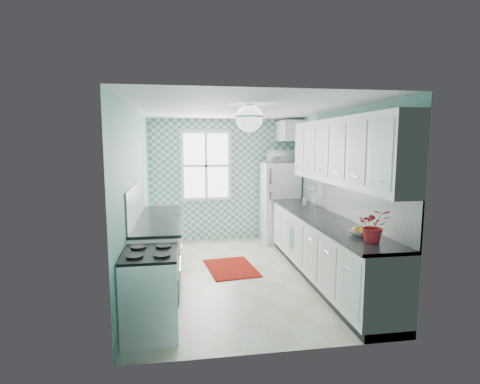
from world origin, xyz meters
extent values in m
cube|color=beige|center=(0.00, 0.00, -0.01)|extent=(3.00, 4.40, 0.02)
cube|color=white|center=(0.00, 0.00, 2.51)|extent=(3.00, 4.40, 0.02)
cube|color=#6EAFA7|center=(0.00, 2.21, 1.25)|extent=(3.00, 0.02, 2.50)
cube|color=#6EAFA7|center=(0.00, -2.21, 1.25)|extent=(3.00, 0.02, 2.50)
cube|color=#6EAFA7|center=(-1.51, 0.00, 1.25)|extent=(0.02, 4.40, 2.50)
cube|color=#6EAFA7|center=(1.51, 0.00, 1.25)|extent=(0.02, 4.40, 2.50)
cube|color=#579E88|center=(0.00, 2.19, 1.25)|extent=(3.00, 0.01, 2.50)
cube|color=white|center=(-0.35, 2.17, 1.55)|extent=(1.04, 0.05, 1.44)
cube|color=white|center=(-0.35, 2.15, 1.55)|extent=(0.90, 0.02, 1.30)
cube|color=white|center=(1.49, -0.40, 1.20)|extent=(0.02, 3.60, 0.51)
cube|color=white|center=(-1.49, -0.07, 1.20)|extent=(0.02, 2.15, 0.51)
cube|color=white|center=(1.33, -0.60, 1.90)|extent=(0.33, 3.20, 0.90)
cube|color=white|center=(1.30, 1.83, 2.25)|extent=(0.40, 0.74, 0.40)
cylinder|color=silver|center=(0.00, -0.80, 2.48)|extent=(0.14, 0.14, 0.04)
cylinder|color=silver|center=(0.00, -0.80, 2.41)|extent=(0.02, 0.02, 0.12)
sphere|color=white|center=(0.00, -0.80, 2.32)|extent=(0.34, 0.34, 0.34)
cube|color=white|center=(1.20, -0.40, 0.45)|extent=(0.60, 3.60, 0.90)
cube|color=black|center=(1.19, -0.40, 0.92)|extent=(0.63, 3.60, 0.04)
cube|color=white|center=(-1.20, -0.07, 0.45)|extent=(0.60, 2.15, 0.90)
cube|color=black|center=(-1.19, -0.07, 0.92)|extent=(0.63, 2.15, 0.04)
cube|color=silver|center=(1.11, 1.81, 0.81)|extent=(0.71, 0.67, 1.62)
cube|color=silver|center=(1.11, 1.47, 1.18)|extent=(0.69, 0.01, 0.02)
cube|color=silver|center=(0.83, 1.45, 1.38)|extent=(0.03, 0.03, 0.30)
cube|color=silver|center=(0.83, 1.45, 0.81)|extent=(0.03, 0.03, 0.54)
cube|color=white|center=(-1.20, -1.60, 0.44)|extent=(0.57, 0.72, 0.85)
cube|color=black|center=(-1.20, -1.60, 0.87)|extent=(0.57, 0.72, 0.03)
cube|color=black|center=(-0.91, -1.60, 0.49)|extent=(0.01, 0.47, 0.28)
cube|color=silver|center=(1.20, 0.44, 0.92)|extent=(0.50, 0.42, 0.12)
cylinder|color=silver|center=(1.38, 0.44, 1.12)|extent=(0.02, 0.02, 0.30)
torus|color=silver|center=(1.31, 0.44, 1.31)|extent=(0.16, 0.02, 0.16)
cube|color=maroon|center=(-0.09, 0.29, 0.01)|extent=(0.85, 1.12, 0.02)
cube|color=#599E95|center=(0.89, 0.20, 0.48)|extent=(0.03, 0.21, 0.31)
imported|color=white|center=(1.20, -1.48, 0.97)|extent=(0.29, 0.29, 0.06)
imported|color=red|center=(1.20, -1.80, 1.13)|extent=(0.41, 0.38, 0.37)
imported|color=#9CB8BE|center=(1.25, 0.67, 1.02)|extent=(0.10, 0.10, 0.17)
imported|color=white|center=(1.11, 1.81, 1.75)|extent=(0.48, 0.34, 0.26)
camera|label=1|loc=(-0.86, -5.49, 2.02)|focal=28.00mm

